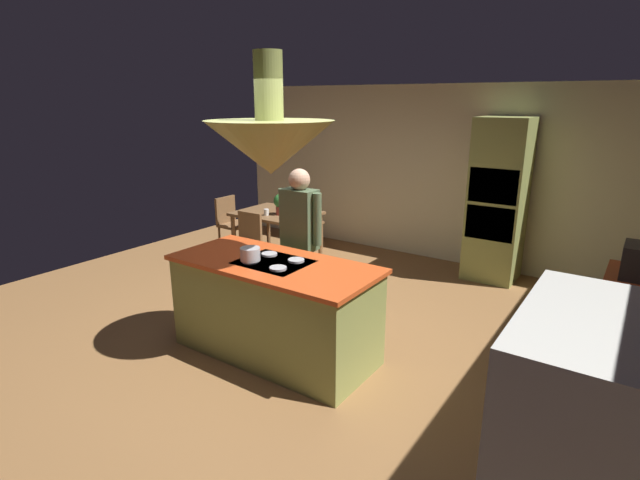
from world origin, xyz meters
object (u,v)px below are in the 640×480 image
Objects in this scene: kitchen_island at (275,308)px; potted_plant_on_table at (281,203)px; chair_at_corner at (231,220)px; chair_facing_island at (245,240)px; person_at_island at (300,236)px; cup_on_table at (266,212)px; cooking_pot_on_cooktop at (250,254)px; oven_tower at (498,201)px; dining_table at (277,219)px; chair_by_back_wall at (304,220)px.

potted_plant_on_table is at bearing 127.56° from kitchen_island.
chair_facing_island is at bearing -125.48° from chair_at_corner.
person_at_island is 1.86m from potted_plant_on_table.
cooking_pot_on_cooktop reaches higher than cup_on_table.
dining_table is at bearing -157.79° from oven_tower.
chair_facing_island is 0.54m from cup_on_table.
oven_tower is 2.45× the size of chair_at_corner.
chair_at_corner is at bearing 175.75° from potted_plant_on_table.
potted_plant_on_table is (-1.32, 1.31, -0.03)m from person_at_island.
potted_plant_on_table is at bearing -155.22° from oven_tower.
potted_plant_on_table reaches higher than kitchen_island.
dining_table is 1.30× the size of chair_at_corner.
oven_tower is at bearing 22.21° from dining_table.
potted_plant_on_table is at bearing 44.86° from cup_on_table.
oven_tower reaches higher than cup_on_table.
person_at_island is at bearing -43.40° from dining_table.
chair_facing_island is 4.83× the size of cooking_pot_on_cooktop.
chair_at_corner reaches higher than cup_on_table.
person_at_island reaches higher than kitchen_island.
person_at_island is 9.26× the size of cooking_pot_on_cooktop.
kitchen_island is at bearing -52.44° from potted_plant_on_table.
kitchen_island is 2.71m from dining_table.
kitchen_island is 2.22m from chair_facing_island.
person_at_island is at bearing 125.46° from chair_by_back_wall.
cooking_pot_on_cooktop is (1.39, -2.15, 0.07)m from potted_plant_on_table.
kitchen_island is at bearing -51.01° from dining_table.
cooking_pot_on_cooktop is (1.54, -2.90, 0.50)m from chair_by_back_wall.
cooking_pot_on_cooktop reaches higher than chair_at_corner.
kitchen_island is 3.25m from chair_by_back_wall.
person_at_island is at bearing -117.78° from oven_tower.
oven_tower is at bearing 26.07° from cup_on_table.
oven_tower reaches higher than kitchen_island.
cup_on_table is (0.00, -0.90, 0.30)m from chair_by_back_wall.
dining_table is 0.27m from cup_on_table.
chair_by_back_wall reaches higher than dining_table.
oven_tower is 1.88× the size of dining_table.
chair_at_corner is at bearing -163.02° from oven_tower.
kitchen_island is at bearing -108.74° from oven_tower.
chair_facing_island is 0.74m from potted_plant_on_table.
oven_tower reaches higher than chair_by_back_wall.
chair_at_corner is at bearing -180.00° from dining_table.
cooking_pot_on_cooktop reaches higher than dining_table.
potted_plant_on_table is at bearing 101.08° from chair_by_back_wall.
chair_by_back_wall and chair_at_corner have the same top height.
dining_table is 0.69m from chair_by_back_wall.
kitchen_island reaches higher than chair_by_back_wall.
oven_tower reaches higher than person_at_island.
kitchen_island is at bearing 121.52° from chair_by_back_wall.
cup_on_table is 2.53m from cooking_pot_on_cooktop.
dining_table is 2.04m from person_at_island.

